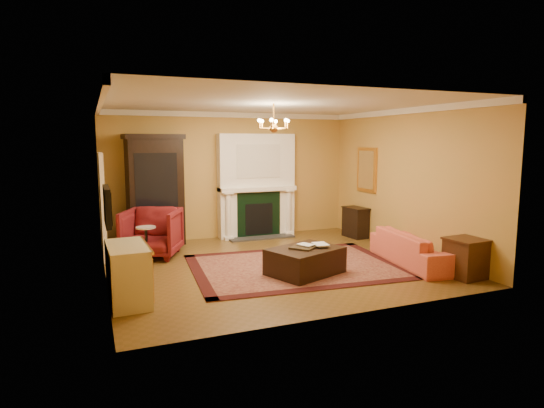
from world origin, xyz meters
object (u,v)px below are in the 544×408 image
commode (128,273)px  leather_ottoman (305,261)px  end_table (466,259)px  wingback_armchair (152,230)px  china_cabinet (155,193)px  pedestal_table (146,241)px  console_table (355,223)px  coral_sofa (415,243)px

commode → leather_ottoman: bearing=3.3°
commode → end_table: commode is taller
wingback_armchair → leather_ottoman: wingback_armchair is taller
china_cabinet → commode: size_ratio=2.10×
pedestal_table → end_table: 5.85m
china_cabinet → pedestal_table: 1.64m
console_table → leather_ottoman: bearing=-140.8°
pedestal_table → coral_sofa: 5.15m
commode → end_table: (5.45, -0.92, -0.10)m
console_table → end_table: bearing=-95.0°
leather_ottoman → commode: bearing=164.1°
china_cabinet → wingback_armchair: bearing=-107.7°
commode → console_table: commode is taller
leather_ottoman → pedestal_table: bearing=120.6°
leather_ottoman → console_table: bearing=22.0°
end_table → leather_ottoman: size_ratio=0.53×
wingback_armchair → pedestal_table: (-0.15, -0.33, -0.14)m
coral_sofa → leather_ottoman: size_ratio=1.74×
china_cabinet → leather_ottoman: bearing=-63.1°
china_cabinet → coral_sofa: 5.61m
commode → pedestal_table: bearing=74.9°
wingback_armchair → leather_ottoman: size_ratio=0.89×
pedestal_table → commode: bearing=-103.1°
wingback_armchair → pedestal_table: size_ratio=1.58×
end_table → leather_ottoman: end_table is taller
china_cabinet → commode: (-0.90, -3.60, -0.76)m
china_cabinet → console_table: bearing=-16.9°
pedestal_table → commode: size_ratio=0.61×
console_table → leather_ottoman: console_table is taller
wingback_armchair → end_table: (4.79, -3.47, -0.22)m
wingback_armchair → china_cabinet: bearing=101.9°
pedestal_table → commode: commode is taller
pedestal_table → end_table: (4.93, -3.14, -0.07)m
commode → coral_sofa: commode is taller
commode → end_table: size_ratio=1.74×
commode → leather_ottoman: size_ratio=0.93×
wingback_armchair → commode: 2.64m
coral_sofa → leather_ottoman: coral_sofa is taller
commode → leather_ottoman: (2.99, 0.28, -0.18)m
china_cabinet → leather_ottoman: size_ratio=1.95×
wingback_armchair → leather_ottoman: bearing=-20.1°
commode → end_table: 5.53m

